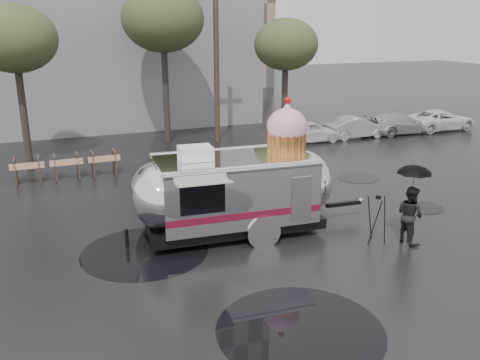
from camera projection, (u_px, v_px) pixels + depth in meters
name	position (u px, v px, depth m)	size (l,w,h in m)	color
ground	(300.00, 252.00, 14.28)	(120.00, 120.00, 0.00)	black
puddles	(256.00, 241.00, 14.98)	(12.42, 11.49, 0.01)	black
grey_building	(67.00, 18.00, 32.20)	(22.00, 12.00, 13.00)	slate
utility_pole	(216.00, 54.00, 26.22)	(1.60, 0.28, 9.00)	#473323
tree_left	(14.00, 40.00, 21.68)	(3.64, 3.64, 6.95)	#382D26
tree_mid	(163.00, 19.00, 25.70)	(4.20, 4.20, 8.03)	#382D26
tree_right	(286.00, 45.00, 26.45)	(3.36, 3.36, 6.42)	#382D26
barricade_row	(67.00, 166.00, 20.97)	(4.30, 0.80, 1.00)	#473323
parked_cars	(382.00, 123.00, 28.91)	(13.20, 1.90, 1.50)	silver
airstream_trailer	(237.00, 187.00, 15.19)	(7.73, 3.09, 4.16)	silver
person_left	(206.00, 215.00, 14.74)	(0.60, 0.40, 1.67)	gold
umbrella_pink	(205.00, 177.00, 14.40)	(1.22, 1.22, 2.38)	#F996C5
person_right	(410.00, 215.00, 14.66)	(0.82, 0.46, 1.72)	black
umbrella_black	(414.00, 178.00, 14.33)	(1.21, 1.21, 2.38)	black
tripod	(377.00, 215.00, 14.66)	(0.59, 0.58, 1.46)	black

